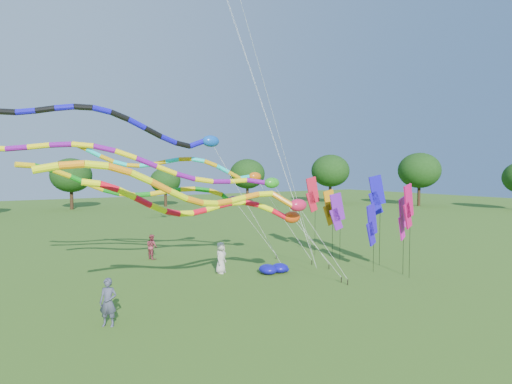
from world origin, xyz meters
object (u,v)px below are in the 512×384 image
person_b (108,302)px  blue_nylon_heap (272,268)px  tube_kite_orange (223,194)px  tube_kite_red (227,209)px  person_a (221,258)px  person_c (152,247)px

person_b → blue_nylon_heap: bearing=58.2°
tube_kite_orange → blue_nylon_heap: 8.62m
tube_kite_red → person_b: tube_kite_red is taller
blue_nylon_heap → person_a: size_ratio=0.94×
blue_nylon_heap → person_b: size_ratio=0.92×
person_b → person_c: bearing=101.7°
tube_kite_red → person_b: bearing=-168.3°
tube_kite_orange → tube_kite_red: bearing=54.3°
tube_kite_orange → person_a: 7.75m
tube_kite_orange → blue_nylon_heap: tube_kite_orange is taller
person_b → person_c: person_b is taller
tube_kite_red → person_b: (-5.50, -0.57, -3.27)m
tube_kite_orange → blue_nylon_heap: bearing=38.2°
tube_kite_red → tube_kite_orange: (-0.93, -1.32, 0.76)m
tube_kite_red → person_a: size_ratio=6.94×
person_c → person_b: bearing=138.1°
blue_nylon_heap → tube_kite_orange: bearing=-141.3°
blue_nylon_heap → person_a: person_a is taller
tube_kite_orange → person_a: tube_kite_orange is taller
blue_nylon_heap → person_b: person_b is taller
tube_kite_orange → person_a: size_ratio=7.86×
person_b → tube_kite_red: bearing=43.8°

